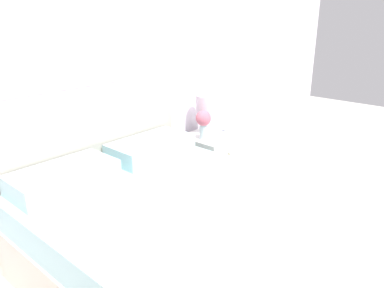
{
  "coord_description": "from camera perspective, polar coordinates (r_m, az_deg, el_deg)",
  "views": [
    {
      "loc": [
        -1.52,
        -2.41,
        1.7
      ],
      "look_at": [
        0.58,
        -0.54,
        0.7
      ],
      "focal_mm": 35.0,
      "sensor_mm": 36.0,
      "label": 1
    }
  ],
  "objects": [
    {
      "name": "teacup",
      "position": [
        3.53,
        4.55,
        1.23
      ],
      "size": [
        0.11,
        0.11,
        0.07
      ],
      "color": "white",
      "rests_on": "nightstand"
    },
    {
      "name": "wall_back",
      "position": [
        2.93,
        -16.88,
        10.9
      ],
      "size": [
        8.0,
        0.06,
        2.6
      ],
      "color": "white",
      "rests_on": "ground_plane"
    },
    {
      "name": "nightstand",
      "position": [
        3.72,
        2.63,
        -2.86
      ],
      "size": [
        0.43,
        0.48,
        0.56
      ],
      "color": "white",
      "rests_on": "ground_plane"
    },
    {
      "name": "flower_vase",
      "position": [
        3.48,
        1.76,
        3.54
      ],
      "size": [
        0.14,
        0.14,
        0.28
      ],
      "color": "silver",
      "rests_on": "nightstand"
    },
    {
      "name": "bed",
      "position": [
        2.55,
        -2.54,
        -13.35
      ],
      "size": [
        1.67,
        1.95,
        1.17
      ],
      "color": "beige",
      "rests_on": "ground_plane"
    },
    {
      "name": "alarm_clock",
      "position": [
        3.63,
        5.23,
        1.79
      ],
      "size": [
        0.09,
        0.04,
        0.07
      ],
      "color": "silver",
      "rests_on": "nightstand"
    },
    {
      "name": "table_lamp",
      "position": [
        3.66,
        2.08,
        5.63
      ],
      "size": [
        0.19,
        0.19,
        0.37
      ],
      "color": "white",
      "rests_on": "nightstand"
    },
    {
      "name": "ground_plane",
      "position": [
        3.32,
        -13.98,
        -11.92
      ],
      "size": [
        12.0,
        12.0,
        0.0
      ],
      "primitive_type": "plane",
      "color": "silver"
    }
  ]
}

